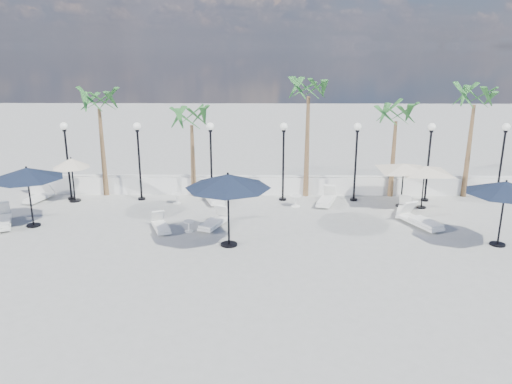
{
  "coord_description": "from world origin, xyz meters",
  "views": [
    {
      "loc": [
        -1.01,
        -17.08,
        7.31
      ],
      "look_at": [
        -1.27,
        2.78,
        1.5
      ],
      "focal_mm": 35.0,
      "sensor_mm": 36.0,
      "label": 1
    }
  ],
  "objects_px": {
    "lounger_1": "(2,220)",
    "lounger_3": "(213,197)",
    "lounger_5": "(327,199)",
    "parasol_cream_sq_a": "(425,166)",
    "lounger_2": "(161,226)",
    "parasol_navy_right": "(506,188)",
    "lounger_0": "(39,197)",
    "lounger_7": "(421,220)",
    "parasol_navy_left": "(27,174)",
    "parasol_cream_small": "(71,164)",
    "parasol_navy_mid": "(228,182)",
    "lounger_6": "(404,210)",
    "parasol_cream_sq_b": "(404,164)",
    "lounger_4": "(214,222)"
  },
  "relations": [
    {
      "from": "lounger_0",
      "to": "parasol_navy_left",
      "type": "height_order",
      "value": "parasol_navy_left"
    },
    {
      "from": "lounger_6",
      "to": "parasol_navy_right",
      "type": "bearing_deg",
      "value": -34.03
    },
    {
      "from": "parasol_cream_sq_a",
      "to": "parasol_navy_left",
      "type": "bearing_deg",
      "value": -171.05
    },
    {
      "from": "lounger_2",
      "to": "parasol_cream_sq_a",
      "type": "relative_size",
      "value": 0.39
    },
    {
      "from": "lounger_5",
      "to": "parasol_navy_mid",
      "type": "bearing_deg",
      "value": -110.92
    },
    {
      "from": "lounger_0",
      "to": "lounger_5",
      "type": "relative_size",
      "value": 0.9
    },
    {
      "from": "lounger_4",
      "to": "parasol_cream_sq_b",
      "type": "bearing_deg",
      "value": 40.93
    },
    {
      "from": "lounger_1",
      "to": "parasol_cream_sq_a",
      "type": "distance_m",
      "value": 18.78
    },
    {
      "from": "lounger_7",
      "to": "parasol_cream_small",
      "type": "height_order",
      "value": "parasol_cream_small"
    },
    {
      "from": "parasol_navy_mid",
      "to": "parasol_cream_small",
      "type": "height_order",
      "value": "parasol_navy_mid"
    },
    {
      "from": "lounger_5",
      "to": "lounger_7",
      "type": "relative_size",
      "value": 0.91
    },
    {
      "from": "lounger_2",
      "to": "lounger_7",
      "type": "bearing_deg",
      "value": -18.77
    },
    {
      "from": "parasol_navy_mid",
      "to": "lounger_4",
      "type": "bearing_deg",
      "value": 110.45
    },
    {
      "from": "parasol_navy_left",
      "to": "parasol_cream_sq_b",
      "type": "height_order",
      "value": "parasol_navy_left"
    },
    {
      "from": "parasol_navy_right",
      "to": "parasol_cream_sq_a",
      "type": "height_order",
      "value": "parasol_navy_right"
    },
    {
      "from": "lounger_1",
      "to": "parasol_navy_right",
      "type": "distance_m",
      "value": 20.2
    },
    {
      "from": "lounger_5",
      "to": "parasol_cream_sq_a",
      "type": "distance_m",
      "value": 4.77
    },
    {
      "from": "lounger_0",
      "to": "lounger_4",
      "type": "height_order",
      "value": "lounger_4"
    },
    {
      "from": "lounger_0",
      "to": "parasol_cream_small",
      "type": "height_order",
      "value": "parasol_cream_small"
    },
    {
      "from": "parasol_navy_mid",
      "to": "parasol_cream_sq_b",
      "type": "distance_m",
      "value": 9.31
    },
    {
      "from": "parasol_navy_right",
      "to": "lounger_6",
      "type": "bearing_deg",
      "value": 126.43
    },
    {
      "from": "lounger_2",
      "to": "parasol_navy_right",
      "type": "bearing_deg",
      "value": -28.17
    },
    {
      "from": "lounger_2",
      "to": "lounger_7",
      "type": "height_order",
      "value": "lounger_7"
    },
    {
      "from": "lounger_3",
      "to": "parasol_navy_right",
      "type": "distance_m",
      "value": 12.8
    },
    {
      "from": "lounger_1",
      "to": "parasol_navy_left",
      "type": "height_order",
      "value": "parasol_navy_left"
    },
    {
      "from": "lounger_3",
      "to": "lounger_2",
      "type": "bearing_deg",
      "value": -132.63
    },
    {
      "from": "lounger_1",
      "to": "parasol_navy_left",
      "type": "distance_m",
      "value": 2.41
    },
    {
      "from": "parasol_navy_mid",
      "to": "parasol_cream_sq_a",
      "type": "height_order",
      "value": "parasol_navy_mid"
    },
    {
      "from": "lounger_6",
      "to": "lounger_0",
      "type": "bearing_deg",
      "value": -166.61
    },
    {
      "from": "lounger_1",
      "to": "parasol_cream_sq_b",
      "type": "relative_size",
      "value": 0.5
    },
    {
      "from": "lounger_0",
      "to": "lounger_6",
      "type": "relative_size",
      "value": 0.98
    },
    {
      "from": "lounger_7",
      "to": "lounger_1",
      "type": "bearing_deg",
      "value": 156.24
    },
    {
      "from": "parasol_cream_sq_a",
      "to": "lounger_4",
      "type": "bearing_deg",
      "value": -164.15
    },
    {
      "from": "lounger_3",
      "to": "lounger_7",
      "type": "relative_size",
      "value": 0.95
    },
    {
      "from": "lounger_0",
      "to": "parasol_navy_right",
      "type": "bearing_deg",
      "value": -1.21
    },
    {
      "from": "parasol_navy_right",
      "to": "lounger_3",
      "type": "bearing_deg",
      "value": 154.57
    },
    {
      "from": "lounger_7",
      "to": "parasol_navy_left",
      "type": "bearing_deg",
      "value": 156.18
    },
    {
      "from": "lounger_1",
      "to": "lounger_3",
      "type": "height_order",
      "value": "lounger_1"
    },
    {
      "from": "lounger_0",
      "to": "lounger_1",
      "type": "xyz_separation_m",
      "value": [
        -0.01,
        -3.6,
        0.05
      ]
    },
    {
      "from": "parasol_navy_right",
      "to": "parasol_cream_sq_a",
      "type": "xyz_separation_m",
      "value": [
        -1.52,
        4.57,
        -0.27
      ]
    },
    {
      "from": "lounger_5",
      "to": "parasol_cream_sq_a",
      "type": "relative_size",
      "value": 0.46
    },
    {
      "from": "lounger_2",
      "to": "lounger_5",
      "type": "relative_size",
      "value": 0.85
    },
    {
      "from": "lounger_6",
      "to": "parasol_navy_left",
      "type": "bearing_deg",
      "value": -154.46
    },
    {
      "from": "parasol_cream_small",
      "to": "lounger_0",
      "type": "bearing_deg",
      "value": 179.4
    },
    {
      "from": "lounger_0",
      "to": "parasol_navy_mid",
      "type": "height_order",
      "value": "parasol_navy_mid"
    },
    {
      "from": "lounger_5",
      "to": "parasol_navy_mid",
      "type": "height_order",
      "value": "parasol_navy_mid"
    },
    {
      "from": "lounger_3",
      "to": "lounger_6",
      "type": "height_order",
      "value": "lounger_3"
    },
    {
      "from": "parasol_cream_sq_a",
      "to": "parasol_cream_small",
      "type": "xyz_separation_m",
      "value": [
        -16.71,
        0.84,
        -0.11
      ]
    },
    {
      "from": "lounger_7",
      "to": "parasol_cream_small",
      "type": "relative_size",
      "value": 1.01
    },
    {
      "from": "lounger_4",
      "to": "parasol_cream_small",
      "type": "xyz_separation_m",
      "value": [
        -7.19,
        3.54,
        1.66
      ]
    }
  ]
}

